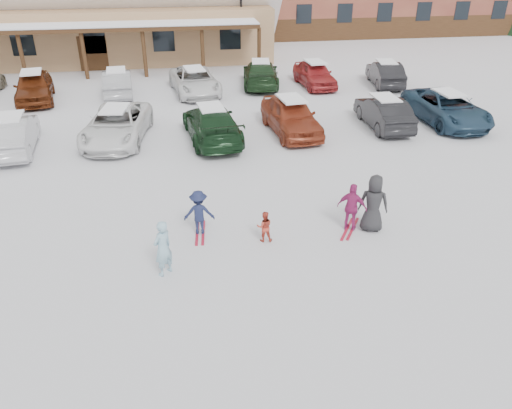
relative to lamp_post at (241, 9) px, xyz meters
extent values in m
plane|color=silver|center=(-2.94, -24.50, -3.43)|extent=(160.00, 160.00, 0.00)
cube|color=tan|center=(-11.94, 3.50, -1.63)|extent=(28.00, 10.00, 3.60)
cube|color=#422814|center=(-11.94, -2.70, -0.53)|extent=(25.20, 2.60, 0.25)
cube|color=#422814|center=(13.06, 6.54, -2.53)|extent=(24.00, 0.10, 1.80)
cylinder|color=black|center=(0.00, 0.00, -0.53)|extent=(0.16, 0.16, 5.81)
cylinder|color=black|center=(3.06, 19.50, -2.89)|extent=(0.60, 0.60, 1.08)
cylinder|color=black|center=(31.06, 21.50, -2.74)|extent=(0.60, 0.60, 1.38)
imported|color=#92BFD1|center=(-5.30, -25.07, -2.65)|extent=(0.67, 0.67, 1.57)
imported|color=#C0402E|center=(-2.46, -23.89, -2.96)|extent=(0.49, 0.40, 0.95)
imported|color=#192043|center=(-4.28, -23.19, -2.74)|extent=(0.94, 0.59, 1.39)
cube|color=#A6172E|center=(-4.28, -23.19, -3.42)|extent=(0.32, 1.41, 0.03)
imported|color=#A5276A|center=(0.20, -23.67, -2.68)|extent=(0.94, 0.78, 1.51)
cube|color=#A6172E|center=(0.20, -23.67, -3.42)|extent=(0.90, 1.30, 0.03)
imported|color=#272729|center=(0.81, -23.77, -2.54)|extent=(1.01, 0.84, 1.78)
imported|color=#B6B6BA|center=(-11.40, -15.53, -2.70)|extent=(2.05, 4.60, 1.47)
imported|color=white|center=(-7.33, -14.92, -2.72)|extent=(3.04, 5.43, 1.43)
imported|color=black|center=(-3.31, -15.48, -2.70)|extent=(2.59, 5.24, 1.46)
imported|color=maroon|center=(0.24, -15.11, -2.65)|extent=(2.33, 4.79, 1.57)
imported|color=black|center=(4.61, -15.02, -2.74)|extent=(1.51, 4.24, 1.39)
imported|color=navy|center=(7.77, -14.86, -2.71)|extent=(2.70, 5.34, 1.45)
imported|color=#5E250E|center=(-12.20, -8.18, -2.65)|extent=(2.62, 4.86, 1.57)
imported|color=#A3A4A8|center=(-7.92, -7.73, -2.73)|extent=(1.86, 4.38, 1.40)
imported|color=white|center=(-3.68, -8.00, -2.73)|extent=(2.99, 5.30, 1.40)
imported|color=#1D391D|center=(0.21, -6.98, -2.71)|extent=(2.65, 5.18, 1.44)
imported|color=#AD292B|center=(3.33, -7.54, -2.72)|extent=(2.01, 4.33, 1.43)
imported|color=black|center=(7.50, -7.98, -2.74)|extent=(2.07, 4.39, 1.39)
camera|label=1|loc=(-4.60, -35.99, 4.35)|focal=35.00mm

